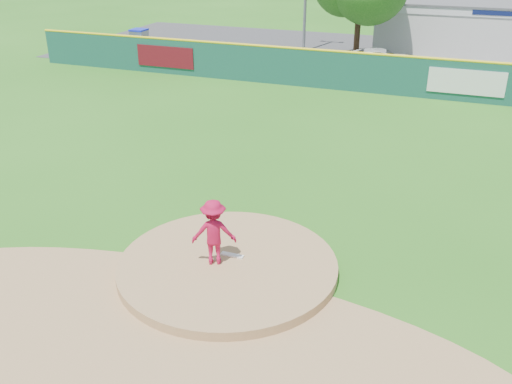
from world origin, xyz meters
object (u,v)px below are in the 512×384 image
at_px(pitcher, 214,232).
at_px(van, 382,60).
at_px(playground_slide, 139,41).
at_px(pool_building_grp, 494,26).

relative_size(pitcher, van, 0.36).
xyz_separation_m(van, playground_slide, (-16.32, -0.17, 0.11)).
height_order(van, pool_building_grp, pool_building_grp).
distance_m(van, playground_slide, 16.32).
bearing_deg(pool_building_grp, pitcher, -101.09).
height_order(van, playground_slide, playground_slide).
relative_size(pitcher, playground_slide, 0.60).
bearing_deg(van, pitcher, 167.64).
distance_m(pitcher, pool_building_grp, 32.73).
xyz_separation_m(pitcher, pool_building_grp, (6.30, 32.12, 0.56)).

